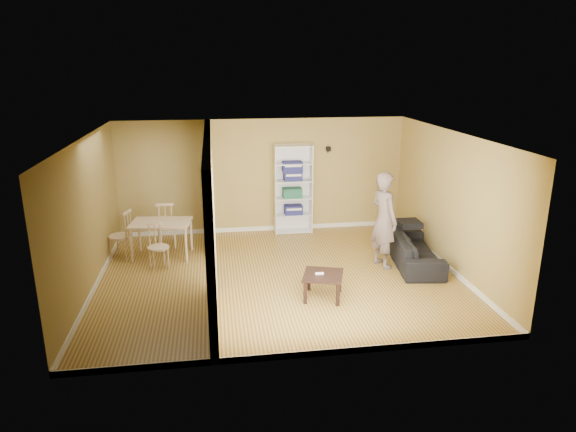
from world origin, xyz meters
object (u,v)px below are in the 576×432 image
object	(u,v)px
chair_near	(158,246)
chair_far	(166,224)
chair_left	(120,235)
person	(384,212)
bookshelf	(293,189)
dining_table	(161,226)
coffee_table	(323,278)
sofa	(414,245)

from	to	relation	value
chair_near	chair_far	distance (m)	1.22
chair_far	chair_left	bearing A→B (deg)	31.27
person	bookshelf	distance (m)	2.74
person	dining_table	size ratio (longest dim) A/B	1.87
bookshelf	coffee_table	bearing A→B (deg)	-90.78
person	dining_table	xyz separation A→B (m)	(-4.26, 1.13, -0.44)
sofa	coffee_table	size ratio (longest dim) A/B	3.09
person	chair_left	bearing A→B (deg)	60.70
sofa	chair_near	distance (m)	4.94
chair_left	chair_near	distance (m)	1.01
sofa	dining_table	xyz separation A→B (m)	(-4.91, 1.13, 0.28)
bookshelf	dining_table	distance (m)	3.14
coffee_table	person	bearing A→B (deg)	40.62
chair_left	chair_near	world-z (taller)	chair_left
person	chair_left	distance (m)	5.21
dining_table	chair_far	xyz separation A→B (m)	(0.05, 0.58, -0.15)
dining_table	chair_far	size ratio (longest dim) A/B	1.16
bookshelf	chair_near	xyz separation A→B (m)	(-2.88, -1.86, -0.57)
sofa	dining_table	world-z (taller)	sofa
sofa	chair_near	world-z (taller)	chair_near
person	dining_table	bearing A→B (deg)	58.35
chair_left	sofa	bearing A→B (deg)	94.87
bookshelf	chair_far	distance (m)	2.94
bookshelf	chair_left	world-z (taller)	bookshelf
person	coffee_table	bearing A→B (deg)	113.88
person	chair_near	bearing A→B (deg)	66.59
coffee_table	chair_far	bearing A→B (deg)	133.28
chair_left	chair_far	xyz separation A→B (m)	(0.85, 0.58, 0.00)
person	bookshelf	world-z (taller)	person
person	chair_near	size ratio (longest dim) A/B	2.46
dining_table	chair_near	distance (m)	0.67
coffee_table	dining_table	world-z (taller)	dining_table
coffee_table	dining_table	xyz separation A→B (m)	(-2.82, 2.36, 0.29)
person	chair_far	bearing A→B (deg)	51.11
dining_table	chair_near	world-z (taller)	chair_near
sofa	dining_table	distance (m)	5.04
person	coffee_table	distance (m)	2.03
bookshelf	chair_left	xyz separation A→B (m)	(-3.67, -1.24, -0.52)
coffee_table	chair_near	bearing A→B (deg)	148.61
bookshelf	chair_far	size ratio (longest dim) A/B	2.01
person	coffee_table	xyz separation A→B (m)	(-1.43, -1.23, -0.73)
chair_far	dining_table	bearing A→B (deg)	81.58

